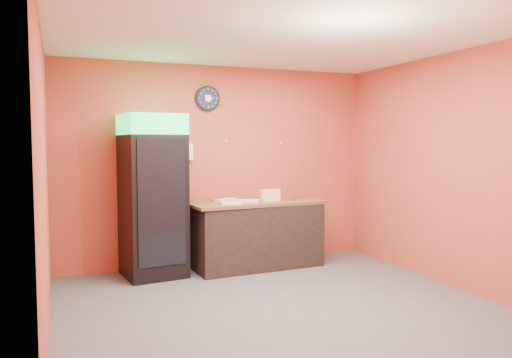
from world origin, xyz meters
TOP-DOWN VIEW (x-y plane):
  - floor at (0.00, 0.00)m, footprint 4.50×4.50m
  - back_wall at (0.00, 2.00)m, footprint 4.50×0.02m
  - left_wall at (-2.25, 0.00)m, footprint 0.02×4.00m
  - right_wall at (2.25, 0.00)m, footprint 0.02×4.00m
  - ceiling at (0.00, 0.00)m, footprint 4.50×4.00m
  - beverage_cooler at (-1.02, 1.60)m, footprint 0.82×0.83m
  - prep_counter at (0.40, 1.61)m, footprint 1.79×0.88m
  - wall_clock at (-0.17, 1.97)m, footprint 0.35×0.06m
  - wall_phone at (-0.46, 1.95)m, footprint 0.13×0.11m
  - butcher_paper at (0.40, 1.61)m, footprint 1.93×0.93m
  - sub_roll_stack at (0.56, 1.48)m, footprint 0.28×0.12m
  - wrapped_sandwich_left at (-0.03, 1.39)m, footprint 0.29×0.15m
  - wrapped_sandwich_mid at (0.24, 1.49)m, footprint 0.32×0.22m
  - wrapped_sandwich_right at (-0.01, 1.69)m, footprint 0.32×0.22m
  - kitchen_tool at (0.43, 1.66)m, footprint 0.06×0.06m

SIDE VIEW (x-z plane):
  - floor at x=0.00m, z-range 0.00..0.00m
  - prep_counter at x=0.40m, z-range 0.00..0.88m
  - butcher_paper at x=0.40m, z-range 0.88..0.92m
  - wrapped_sandwich_left at x=-0.03m, z-range 0.92..0.96m
  - wrapped_sandwich_right at x=-0.01m, z-range 0.92..0.96m
  - wrapped_sandwich_mid at x=0.24m, z-range 0.92..0.96m
  - kitchen_tool at x=0.43m, z-range 0.92..0.97m
  - sub_roll_stack at x=0.56m, z-range 0.92..1.09m
  - beverage_cooler at x=-1.02m, z-range -0.02..2.06m
  - back_wall at x=0.00m, z-range 0.00..2.80m
  - left_wall at x=-2.25m, z-range 0.00..2.80m
  - right_wall at x=2.25m, z-range 0.00..2.80m
  - wall_phone at x=-0.46m, z-range 1.48..1.72m
  - wall_clock at x=-0.17m, z-range 2.17..2.51m
  - ceiling at x=0.00m, z-range 2.79..2.81m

